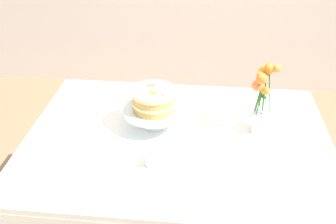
{
  "coord_description": "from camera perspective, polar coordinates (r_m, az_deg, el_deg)",
  "views": [
    {
      "loc": [
        0.1,
        -1.39,
        1.78
      ],
      "look_at": [
        -0.05,
        0.02,
        0.86
      ],
      "focal_mm": 40.12,
      "sensor_mm": 36.0,
      "label": 1
    }
  ],
  "objects": [
    {
      "name": "cake_stand",
      "position": [
        1.76,
        -2.13,
        0.01
      ],
      "size": [
        0.29,
        0.29,
        0.1
      ],
      "color": "silver",
      "rests_on": "linen_napkin"
    },
    {
      "name": "dining_table",
      "position": [
        1.77,
        1.37,
        -6.73
      ],
      "size": [
        1.4,
        1.0,
        0.74
      ],
      "color": "white",
      "rests_on": "ground"
    },
    {
      "name": "linen_napkin",
      "position": [
        1.81,
        -2.08,
        -2.16
      ],
      "size": [
        0.38,
        0.38,
        0.0
      ],
      "primitive_type": "cube",
      "rotation": [
        0.0,
        0.0,
        0.21
      ],
      "color": "white",
      "rests_on": "dining_table"
    },
    {
      "name": "teacup",
      "position": [
        1.57,
        -2.11,
        -7.31
      ],
      "size": [
        0.12,
        0.11,
        0.06
      ],
      "color": "white",
      "rests_on": "dining_table"
    },
    {
      "name": "layer_cake",
      "position": [
        1.72,
        -2.18,
        1.92
      ],
      "size": [
        0.21,
        0.21,
        0.11
      ],
      "color": "tan",
      "rests_on": "cake_stand"
    },
    {
      "name": "loose_petal_0",
      "position": [
        2.01,
        -6.06,
        1.62
      ],
      "size": [
        0.04,
        0.04,
        0.0
      ],
      "primitive_type": "ellipsoid",
      "rotation": [
        0.0,
        0.0,
        5.54
      ],
      "color": "yellow",
      "rests_on": "dining_table"
    },
    {
      "name": "flower_vase",
      "position": [
        1.73,
        13.95,
        1.79
      ],
      "size": [
        0.12,
        0.13,
        0.35
      ],
      "color": "silver",
      "rests_on": "dining_table"
    }
  ]
}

